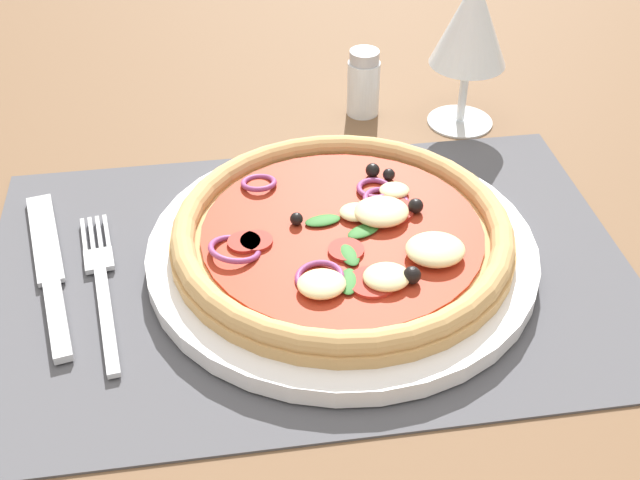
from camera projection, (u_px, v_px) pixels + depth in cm
name	position (u px, v px, depth cm)	size (l,w,h in cm)	color
ground_plane	(310.00, 282.00, 63.82)	(190.00, 140.00, 2.40)	brown
placemat	(310.00, 268.00, 62.95)	(49.29, 32.96, 0.40)	#4C4C51
plate	(342.00, 251.00, 63.11)	(29.97, 29.97, 1.47)	white
pizza	(344.00, 233.00, 61.92)	(26.20, 26.20, 2.61)	tan
fork	(101.00, 279.00, 61.26)	(3.99, 18.04, 0.44)	silver
knife	(49.00, 268.00, 62.28)	(5.52, 19.94, 0.62)	silver
wine_glass	(471.00, 26.00, 74.37)	(7.20, 7.20, 14.90)	silver
pepper_shaker	(363.00, 83.00, 80.15)	(3.20, 3.20, 6.70)	silver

